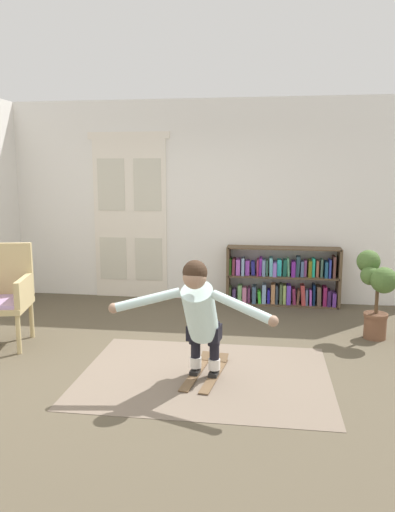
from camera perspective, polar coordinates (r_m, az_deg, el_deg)
The scene contains 9 objects.
ground_plane at distance 4.99m, azimuth -2.08°, elevation -12.46°, with size 7.20×7.20×0.00m, color brown.
back_wall at distance 7.20m, azimuth 1.51°, elevation 6.31°, with size 6.00×0.10×2.90m, color white.
double_door at distance 7.39m, azimuth -7.81°, elevation 4.61°, with size 1.22×0.05×2.45m.
rug at distance 4.73m, azimuth 0.86°, elevation -13.67°, with size 2.31×1.74×0.01m, color #756556.
bookshelf at distance 7.10m, azimuth 9.88°, elevation -2.71°, with size 1.59×0.30×0.83m.
wicker_chair at distance 5.80m, azimuth -21.83°, elevation -3.94°, with size 0.71×0.71×1.10m.
potted_plant at distance 5.88m, azimuth 19.96°, elevation -3.49°, with size 0.41×0.50×1.01m.
skis_pair at distance 4.75m, azimuth 0.96°, elevation -13.31°, with size 0.38×0.86×0.07m.
person_skier at distance 4.33m, azimuth 0.25°, elevation -6.39°, with size 1.44×0.74×1.09m.
Camera 1 is at (0.82, -4.54, 1.89)m, focal length 34.50 mm.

